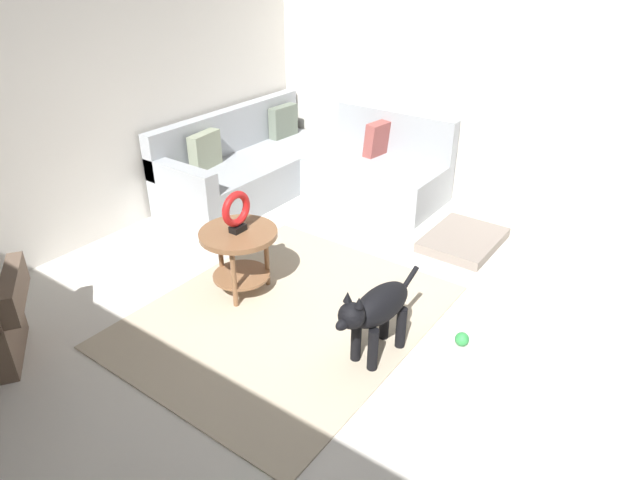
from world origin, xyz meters
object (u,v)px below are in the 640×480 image
Objects in this scene: dog at (376,311)px; side_table at (239,245)px; sectional_couch at (298,169)px; dog_toy_ball at (462,339)px; torus_sculpture at (236,211)px; dog_bed_mat at (463,240)px.

side_table is at bearing 3.69° from dog.
sectional_couch is at bearing -34.98° from dog.
side_table is at bearing 103.30° from dog_toy_ball.
dog is at bearing 137.06° from dog_toy_ball.
dog is 8.64× the size of dog_toy_ball.
side_table is 0.71× the size of dog.
dog is at bearing -92.80° from torus_sculpture.
side_table is (-1.78, -0.82, 0.12)m from sectional_couch.
dog is (-0.06, -1.27, -0.33)m from torus_sculpture.
dog_toy_ball is at bearing -118.76° from sectional_couch.
dog_toy_ball is (-1.37, -0.58, 0.00)m from dog_bed_mat.
torus_sculpture is at bearing 103.30° from dog_toy_ball.
dog_toy_ball reaches higher than dog_bed_mat.
sectional_couch is 2.81× the size of dog_bed_mat.
dog reaches higher than dog_toy_ball.
sectional_couch reaches higher than dog_bed_mat.
torus_sculpture is at bearing -104.04° from side_table.
sectional_couch is at bearing 24.72° from side_table.
dog_toy_ball is at bearing -156.98° from dog_bed_mat.
dog_toy_ball is at bearing -76.70° from torus_sculpture.
side_table is 6.12× the size of dog_toy_ball.
dog is (-1.83, -0.15, 0.33)m from dog_bed_mat.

